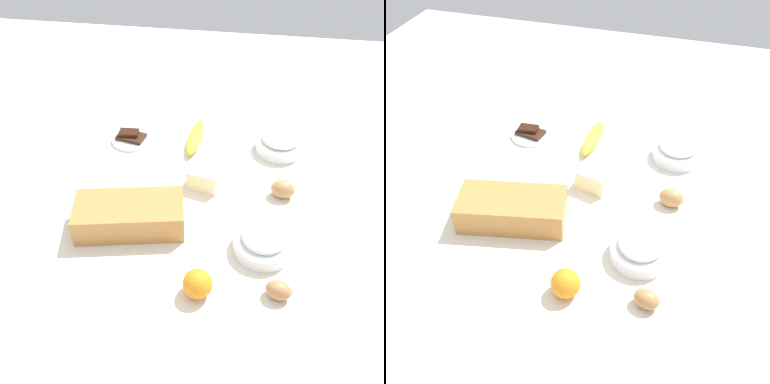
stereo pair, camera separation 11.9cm
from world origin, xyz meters
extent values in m
cube|color=silver|center=(0.00, 0.00, -0.01)|extent=(2.40, 2.40, 0.02)
cube|color=#B77A3D|center=(0.15, 0.11, 0.04)|extent=(0.30, 0.18, 0.08)
cube|color=black|center=(0.15, 0.11, 0.04)|extent=(0.29, 0.17, 0.07)
cylinder|color=white|center=(-0.20, 0.14, 0.02)|extent=(0.15, 0.15, 0.04)
torus|color=white|center=(-0.20, 0.14, 0.03)|extent=(0.15, 0.15, 0.01)
ellipsoid|color=white|center=(-0.20, 0.14, 0.05)|extent=(0.11, 0.11, 0.04)
cylinder|color=white|center=(-0.24, -0.28, 0.02)|extent=(0.15, 0.15, 0.04)
torus|color=white|center=(-0.24, -0.28, 0.03)|extent=(0.15, 0.15, 0.01)
ellipsoid|color=white|center=(-0.24, -0.28, 0.05)|extent=(0.12, 0.12, 0.04)
ellipsoid|color=yellow|center=(0.03, -0.29, 0.02)|extent=(0.05, 0.19, 0.04)
sphere|color=orange|center=(-0.06, 0.29, 0.03)|extent=(0.07, 0.07, 0.07)
cube|color=#F4EDB2|center=(-0.02, -0.07, 0.03)|extent=(0.10, 0.08, 0.06)
ellipsoid|color=#B27848|center=(-0.24, 0.28, 0.02)|extent=(0.07, 0.05, 0.05)
ellipsoid|color=#BA7E4C|center=(-0.25, -0.07, 0.03)|extent=(0.07, 0.06, 0.05)
cylinder|color=white|center=(0.24, -0.26, 0.01)|extent=(0.13, 0.13, 0.01)
cube|color=#381E11|center=(0.24, -0.26, 0.02)|extent=(0.10, 0.07, 0.01)
cube|color=black|center=(0.25, -0.27, 0.03)|extent=(0.06, 0.04, 0.01)
camera|label=1|loc=(-0.13, 0.87, 0.84)|focal=40.60mm
camera|label=2|loc=(-0.25, 0.84, 0.84)|focal=40.60mm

